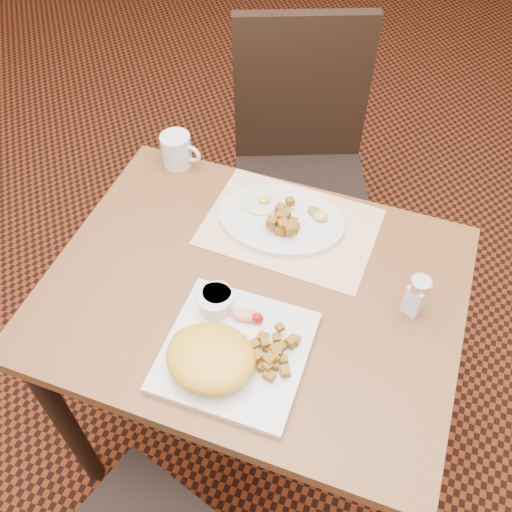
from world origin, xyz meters
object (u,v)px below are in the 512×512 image
Objects in this scene: plate_square at (236,351)px; plate_oval at (281,219)px; table at (253,315)px; salt_shaker at (416,295)px; chair_far at (301,159)px; coffee_mug at (177,150)px.

plate_oval is at bearing 94.30° from plate_square.
salt_shaker is (0.34, 0.06, 0.16)m from table.
chair_far reaches higher than plate_square.
coffee_mug is (-0.32, 0.11, 0.03)m from plate_oval.
table is 0.48m from coffee_mug.
chair_far is 3.19× the size of plate_oval.
coffee_mug is at bearing 135.72° from table.
coffee_mug is (-0.24, -0.36, 0.25)m from chair_far.
chair_far is 9.70× the size of salt_shaker.
table is 0.69m from chair_far.
coffee_mug is at bearing 35.03° from chair_far.
coffee_mug is (-0.66, 0.25, -0.01)m from salt_shaker.
plate_square is at bearing -54.11° from coffee_mug.
coffee_mug reaches higher than plate_square.
chair_far is at bearing 124.37° from salt_shaker.
salt_shaker is (0.31, 0.23, 0.04)m from plate_square.
chair_far is at bearing 56.80° from coffee_mug.
salt_shaker is at bearing 36.10° from plate_square.
coffee_mug reaches higher than plate_oval.
chair_far is 0.79m from salt_shaker.
plate_oval reaches higher than plate_square.
salt_shaker reaches higher than plate_square.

